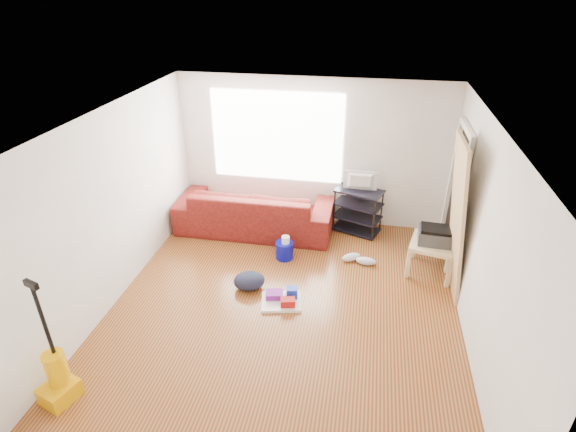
% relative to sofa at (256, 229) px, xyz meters
% --- Properties ---
extents(room, '(4.51, 5.01, 2.51)m').
position_rel_sofa_xyz_m(room, '(0.95, -1.80, 1.25)').
color(room, '#602414').
rests_on(room, ground).
extents(sofa, '(2.60, 1.02, 0.76)m').
position_rel_sofa_xyz_m(sofa, '(0.00, 0.00, 0.00)').
color(sofa, '#40090C').
rests_on(sofa, ground).
extents(tv_stand, '(0.86, 0.66, 0.76)m').
position_rel_sofa_xyz_m(tv_stand, '(1.71, 0.27, 0.39)').
color(tv_stand, black).
rests_on(tv_stand, ground).
extents(tv, '(0.55, 0.07, 0.32)m').
position_rel_sofa_xyz_m(tv, '(1.71, 0.27, 0.92)').
color(tv, black).
rests_on(tv, tv_stand).
extents(side_table, '(0.73, 0.73, 0.50)m').
position_rel_sofa_xyz_m(side_table, '(2.83, -0.74, 0.42)').
color(side_table, '#C4B389').
rests_on(side_table, ground).
extents(printer, '(0.48, 0.38, 0.24)m').
position_rel_sofa_xyz_m(printer, '(2.83, -0.74, 0.62)').
color(printer, '#333438').
rests_on(printer, side_table).
extents(bucket, '(0.31, 0.31, 0.27)m').
position_rel_sofa_xyz_m(bucket, '(0.66, -0.78, 0.00)').
color(bucket, '#090C94').
rests_on(bucket, ground).
extents(toilet_paper, '(0.12, 0.12, 0.11)m').
position_rel_sofa_xyz_m(toilet_paper, '(0.68, -0.79, 0.19)').
color(toilet_paper, white).
rests_on(toilet_paper, bucket).
extents(cleaning_tray, '(0.60, 0.52, 0.19)m').
position_rel_sofa_xyz_m(cleaning_tray, '(0.84, -1.85, 0.06)').
color(cleaning_tray, white).
rests_on(cleaning_tray, ground).
extents(backpack, '(0.52, 0.46, 0.24)m').
position_rel_sofa_xyz_m(backpack, '(0.32, -1.62, 0.00)').
color(backpack, black).
rests_on(backpack, ground).
extents(sneakers, '(0.55, 0.28, 0.12)m').
position_rel_sofa_xyz_m(sneakers, '(1.79, -0.71, 0.06)').
color(sneakers, silver).
rests_on(sneakers, ground).
extents(vacuum, '(0.39, 0.42, 1.44)m').
position_rel_sofa_xyz_m(vacuum, '(-1.12, -3.76, 0.27)').
color(vacuum, '#E59C00').
rests_on(vacuum, ground).
extents(door_panel, '(0.27, 0.87, 2.16)m').
position_rel_sofa_xyz_m(door_panel, '(3.01, -1.08, 0.00)').
color(door_panel, tan).
rests_on(door_panel, ground).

